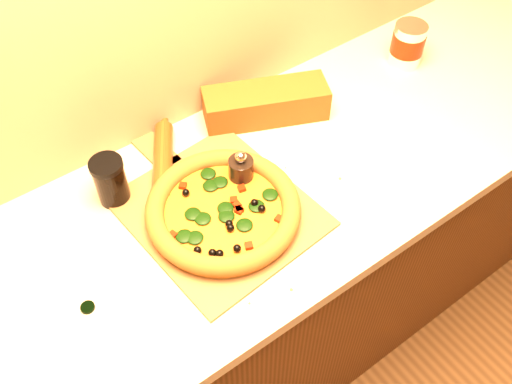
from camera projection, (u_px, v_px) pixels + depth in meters
name	position (u px, v px, depth m)	size (l,w,h in m)	color
cabinet	(220.00, 306.00, 1.75)	(2.80, 0.65, 0.86)	#45280E
countertop	(211.00, 218.00, 1.40)	(2.84, 0.68, 0.04)	#C5B699
pizza_peel	(215.00, 207.00, 1.40)	(0.43, 0.61, 0.01)	brown
pizza	(223.00, 210.00, 1.35)	(0.37, 0.37, 0.05)	#B6722D
bottle_cap	(88.00, 307.00, 1.22)	(0.03, 0.03, 0.01)	black
pepper_grinder	(241.00, 172.00, 1.41)	(0.06, 0.06, 0.12)	black
rolling_pin	(163.00, 161.00, 1.47)	(0.21, 0.32, 0.05)	#5F2E10
coffee_canister	(408.00, 44.00, 1.71)	(0.10, 0.10, 0.13)	silver
bread_bag	(266.00, 103.00, 1.57)	(0.34, 0.11, 0.09)	brown
dark_jar	(111.00, 181.00, 1.37)	(0.08, 0.08, 0.13)	black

